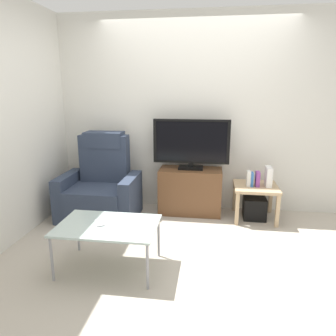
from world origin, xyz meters
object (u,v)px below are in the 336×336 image
object	(u,v)px
subwoofer_box	(254,208)
book_rightmost	(258,179)
recliner_armchair	(101,188)
cell_phone	(99,223)
coffee_table	(108,227)
tv_stand	(190,191)
television	(191,143)
side_table	(256,191)
book_leftmost	(248,178)
book_middle	(252,179)
game_console	(268,176)

from	to	relation	value
subwoofer_box	book_rightmost	xyz separation A→B (m)	(0.01, -0.02, 0.39)
recliner_armchair	cell_phone	bearing A→B (deg)	-58.87
coffee_table	cell_phone	world-z (taller)	cell_phone
recliner_armchair	tv_stand	bearing A→B (deg)	24.62
television	coffee_table	world-z (taller)	television
recliner_armchair	television	bearing A→B (deg)	25.49
tv_stand	cell_phone	distance (m)	1.64
subwoofer_box	cell_phone	world-z (taller)	cell_phone
tv_stand	side_table	bearing A→B (deg)	-6.13
book_leftmost	book_middle	bearing A→B (deg)	0.00
side_table	book_rightmost	distance (m)	0.16
book_leftmost	coffee_table	distance (m)	1.94
tv_stand	coffee_table	xyz separation A→B (m)	(-0.64, -1.47, 0.10)
tv_stand	game_console	bearing A→B (deg)	-4.65
tv_stand	television	xyz separation A→B (m)	(-0.00, 0.02, 0.64)
book_middle	recliner_armchair	bearing A→B (deg)	-175.42
recliner_armchair	book_middle	bearing A→B (deg)	16.25
subwoofer_box	coffee_table	world-z (taller)	coffee_table
television	recliner_armchair	size ratio (longest dim) A/B	0.92
coffee_table	book_rightmost	bearing A→B (deg)	42.37
book_rightmost	coffee_table	size ratio (longest dim) A/B	0.21
book_rightmost	coffee_table	world-z (taller)	book_rightmost
tv_stand	book_leftmost	size ratio (longest dim) A/B	4.35
television	side_table	distance (m)	1.02
coffee_table	book_leftmost	bearing A→B (deg)	44.58
book_rightmost	game_console	bearing A→B (deg)	12.63
game_console	book_rightmost	bearing A→B (deg)	-167.37
television	coffee_table	bearing A→B (deg)	-113.40
book_leftmost	game_console	size ratio (longest dim) A/B	0.78
subwoofer_box	book_middle	size ratio (longest dim) A/B	1.63
cell_phone	coffee_table	bearing A→B (deg)	-35.84
subwoofer_box	book_rightmost	world-z (taller)	book_rightmost
television	book_leftmost	world-z (taller)	television
book_leftmost	cell_phone	bearing A→B (deg)	-137.27
recliner_armchair	cell_phone	distance (m)	1.27
side_table	subwoofer_box	size ratio (longest dim) A/B	1.93
recliner_armchair	book_middle	size ratio (longest dim) A/B	6.28
subwoofer_box	book_leftmost	size ratio (longest dim) A/B	1.48
television	recliner_armchair	distance (m)	1.31
side_table	subwoofer_box	world-z (taller)	side_table
cell_phone	book_rightmost	bearing A→B (deg)	11.84
side_table	subwoofer_box	xyz separation A→B (m)	(0.00, 0.00, -0.23)
recliner_armchair	side_table	distance (m)	1.99
tv_stand	side_table	xyz separation A→B (m)	(0.84, -0.09, 0.07)
game_console	coffee_table	xyz separation A→B (m)	(-1.63, -1.39, -0.16)
television	subwoofer_box	xyz separation A→B (m)	(0.84, -0.11, -0.81)
television	book_middle	xyz separation A→B (m)	(0.78, -0.13, -0.42)
book_rightmost	game_console	xyz separation A→B (m)	(0.13, 0.03, 0.03)
subwoofer_box	book_leftmost	xyz separation A→B (m)	(-0.10, -0.02, 0.40)
book_leftmost	game_console	bearing A→B (deg)	6.98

